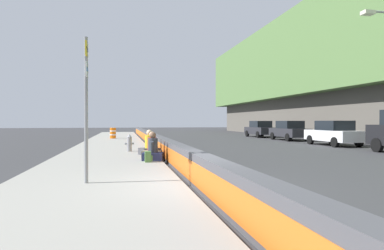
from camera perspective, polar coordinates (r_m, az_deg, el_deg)
ground_plane at (r=8.14m, az=2.07°, el=-11.16°), size 160.00×160.00×0.00m
sidewalk_strip at (r=7.93m, az=-17.23°, el=-10.99°), size 80.00×4.40×0.14m
jersey_barrier at (r=8.06m, az=2.05°, el=-8.21°), size 76.00×0.45×0.85m
route_sign_post at (r=8.48m, az=-17.97°, el=4.31°), size 0.44×0.09×3.60m
fire_hydrant at (r=16.88m, az=-10.88°, el=-3.02°), size 0.26×0.46×0.88m
seated_person_foreground at (r=12.94m, az=-6.83°, el=-4.59°), size 0.83×0.92×1.10m
seated_person_middle at (r=13.84m, az=-6.98°, el=-4.26°), size 0.84×0.92×1.09m
seated_person_rear at (r=15.10m, az=-7.47°, el=-3.79°), size 0.93×1.00×1.14m
backpack at (r=12.39m, az=-7.65°, el=-5.52°), size 0.32×0.28×0.40m
construction_barrel at (r=29.94m, az=-13.63°, el=-1.37°), size 0.54×0.54×0.95m
parked_car_third at (r=24.41m, az=23.46°, el=-1.29°), size 4.53×2.01×1.71m
parked_car_fourth at (r=29.87m, az=16.61°, el=-0.92°), size 4.53×2.00×1.71m
parked_car_midline at (r=35.13m, az=11.81°, el=-0.67°), size 4.51×1.97×1.71m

